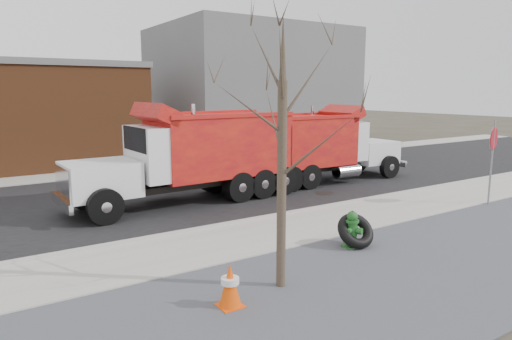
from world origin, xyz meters
TOP-DOWN VIEW (x-y plane):
  - ground at (0.00, 0.00)m, footprint 120.00×120.00m
  - gravel_verge at (0.00, -3.50)m, footprint 60.00×5.00m
  - sidewalk at (0.00, 0.25)m, footprint 60.00×2.50m
  - curb at (0.00, 1.55)m, footprint 60.00×0.15m
  - road at (0.00, 6.30)m, footprint 60.00×9.40m
  - far_sidewalk at (0.00, 12.00)m, footprint 60.00×2.00m
  - building_grey at (9.00, 18.00)m, footprint 12.00×10.00m
  - bare_tree at (-3.20, -2.60)m, footprint 3.20×3.20m
  - fire_hydrant at (-0.39, -1.69)m, footprint 0.52×0.52m
  - truck_tire at (-0.30, -1.72)m, footprint 1.06×0.96m
  - stop_sign at (6.54, -1.10)m, footprint 0.76×0.22m
  - traffic_cone_near at (-4.47, -2.82)m, footprint 0.43×0.43m
  - dump_truck_red_a at (4.16, 5.01)m, footprint 7.84×2.30m
  - dump_truck_red_b at (-1.56, 4.71)m, footprint 8.05×2.65m

SIDE VIEW (x-z plane):
  - ground at x=0.00m, z-range 0.00..0.00m
  - road at x=0.00m, z-range 0.00..0.02m
  - gravel_verge at x=0.00m, z-range 0.00..0.03m
  - sidewalk at x=0.00m, z-range 0.00..0.06m
  - far_sidewalk at x=0.00m, z-range 0.00..0.06m
  - curb at x=0.00m, z-range 0.00..0.11m
  - traffic_cone_near at x=-4.47m, z-range 0.00..0.82m
  - truck_tire at x=-0.30m, z-range -0.02..0.86m
  - fire_hydrant at x=-0.39m, z-range -0.04..0.89m
  - dump_truck_red_a at x=4.16m, z-range 0.03..3.20m
  - dump_truck_red_b at x=-1.56m, z-range 0.03..3.42m
  - stop_sign at x=6.54m, z-range 0.51..3.38m
  - bare_tree at x=-3.20m, z-range 0.70..5.90m
  - building_grey at x=9.00m, z-range 0.00..8.00m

